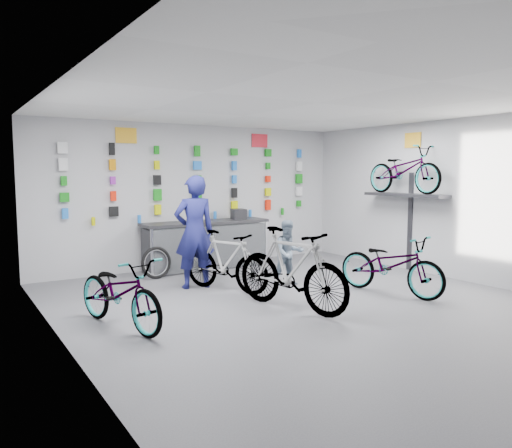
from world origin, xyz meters
TOP-DOWN VIEW (x-y plane):
  - floor at (0.00, 0.00)m, footprint 8.00×8.00m
  - ceiling at (0.00, 0.00)m, footprint 8.00×8.00m
  - wall_back at (0.00, 4.00)m, footprint 7.00×0.00m
  - wall_left at (-3.50, 0.00)m, footprint 0.00×8.00m
  - wall_right at (3.50, 0.00)m, footprint 0.00×8.00m
  - counter at (0.00, 3.54)m, footprint 2.70×0.66m
  - merch_wall at (-0.01, 3.93)m, footprint 5.57×0.08m
  - wall_bracket at (3.33, 1.20)m, footprint 0.39×1.90m
  - sign_left at (-1.50, 3.98)m, footprint 0.42×0.02m
  - sign_right at (1.60, 3.98)m, footprint 0.42×0.02m
  - sign_side at (3.48, 1.20)m, footprint 0.02×0.40m
  - bike_left at (-2.74, 0.59)m, footprint 1.07×1.89m
  - bike_center at (-0.36, 0.09)m, footprint 1.07×2.09m
  - bike_right at (1.59, -0.03)m, footprint 1.08×1.98m
  - bike_service at (-0.62, 1.60)m, footprint 1.14×1.76m
  - bike_wall at (3.25, 1.20)m, footprint 0.63×1.80m
  - clerk at (-0.95, 2.11)m, footprint 0.77×0.57m
  - customer at (0.55, 1.41)m, footprint 0.66×0.57m
  - spare_wheel at (-1.25, 3.17)m, footprint 0.62×0.18m
  - register at (0.78, 3.55)m, footprint 0.33×0.35m

SIDE VIEW (x-z plane):
  - floor at x=0.00m, z-range 0.00..0.00m
  - spare_wheel at x=-1.25m, z-range 0.00..0.61m
  - bike_left at x=-2.74m, z-range 0.00..0.94m
  - counter at x=0.00m, z-range -0.01..0.99m
  - bike_right at x=1.59m, z-range 0.00..0.99m
  - bike_service at x=-0.62m, z-range 0.00..1.03m
  - customer at x=0.55m, z-range 0.00..1.16m
  - bike_center at x=-0.36m, z-range 0.00..1.21m
  - clerk at x=-0.95m, z-range 0.00..1.96m
  - register at x=0.78m, z-range 1.00..1.22m
  - wall_bracket at x=3.33m, z-range 0.46..2.46m
  - wall_back at x=0.00m, z-range -2.00..5.00m
  - wall_left at x=-3.50m, z-range -2.50..5.50m
  - wall_right at x=3.50m, z-range -2.50..5.50m
  - merch_wall at x=-0.01m, z-range 0.99..2.56m
  - bike_wall at x=3.25m, z-range 1.58..2.53m
  - sign_side at x=3.48m, z-range 2.50..2.80m
  - sign_left at x=-1.50m, z-range 2.57..2.87m
  - sign_right at x=1.60m, z-range 2.57..2.87m
  - ceiling at x=0.00m, z-range 3.00..3.00m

